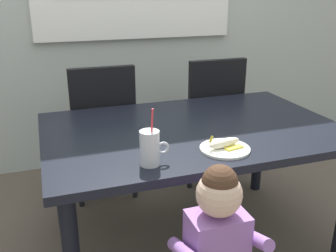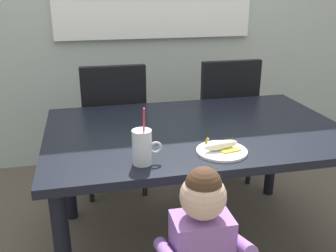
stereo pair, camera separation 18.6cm
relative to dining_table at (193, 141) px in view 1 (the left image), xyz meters
name	(u,v)px [view 1 (the left image)]	position (x,y,z in m)	size (l,w,h in m)	color
ground_plane	(190,240)	(0.00, 0.00, -0.64)	(24.00, 24.00, 0.00)	brown
dining_table	(193,141)	(0.00, 0.00, 0.00)	(1.56, 1.01, 0.73)	black
dining_chair_left	(102,124)	(-0.38, 0.70, -0.10)	(0.44, 0.45, 0.96)	black
dining_chair_right	(209,113)	(0.42, 0.70, -0.10)	(0.44, 0.44, 0.96)	black
toddler_standing	(217,240)	(-0.18, -0.68, -0.12)	(0.33, 0.24, 0.84)	#3F4760
milk_cup	(150,150)	(-0.34, -0.37, 0.15)	(0.13, 0.08, 0.25)	silver
snack_plate	(225,149)	(0.02, -0.33, 0.09)	(0.23, 0.23, 0.01)	white
peeled_banana	(225,143)	(0.02, -0.33, 0.11)	(0.18, 0.12, 0.07)	#F4EAC6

